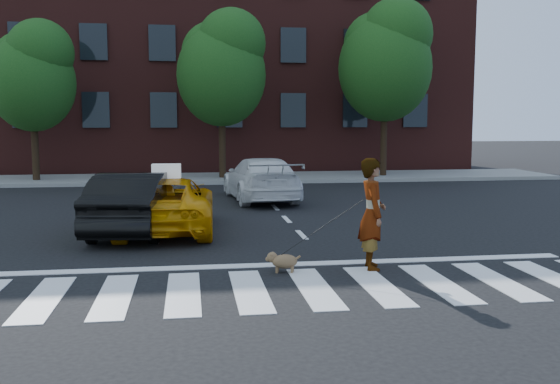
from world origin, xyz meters
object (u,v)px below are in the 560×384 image
(tree_left, at_px, (33,72))
(white_suv, at_px, (261,179))
(taxi, at_px, (167,204))
(tree_right, at_px, (386,56))
(tree_mid, at_px, (222,64))
(black_sedan, at_px, (136,202))
(woman, at_px, (372,214))
(dog, at_px, (282,261))

(tree_left, xyz_separation_m, white_suv, (8.35, -6.47, -3.75))
(tree_left, bearing_deg, taxi, -64.36)
(tree_right, distance_m, taxi, 15.36)
(tree_mid, xyz_separation_m, black_sedan, (-2.63, -11.78, -4.15))
(tree_right, relative_size, woman, 3.98)
(tree_left, bearing_deg, dog, -64.46)
(black_sedan, relative_size, dog, 7.06)
(tree_right, height_order, taxi, tree_right)
(tree_left, relative_size, taxi, 1.44)
(dog, bearing_deg, woman, 17.19)
(black_sedan, bearing_deg, tree_mid, -95.04)
(tree_left, distance_m, tree_right, 14.52)
(taxi, xyz_separation_m, black_sedan, (-0.70, -0.19, 0.07))
(tree_right, xyz_separation_m, woman, (-5.30, -15.90, -4.30))
(taxi, relative_size, woman, 2.34)
(tree_mid, bearing_deg, taxi, -99.47)
(taxi, relative_size, black_sedan, 1.06)
(tree_right, bearing_deg, black_sedan, -129.27)
(tree_mid, relative_size, dog, 11.77)
(tree_left, relative_size, tree_mid, 0.92)
(tree_left, relative_size, white_suv, 1.37)
(tree_left, distance_m, taxi, 13.42)
(tree_right, bearing_deg, taxi, -127.61)
(black_sedan, relative_size, white_suv, 0.90)
(tree_mid, distance_m, black_sedan, 12.77)
(white_suv, bearing_deg, black_sedan, 51.93)
(woman, bearing_deg, dog, 97.74)
(tree_right, bearing_deg, white_suv, -133.55)
(black_sedan, bearing_deg, woman, 144.08)
(woman, bearing_deg, tree_mid, 12.21)
(tree_left, distance_m, dog, 18.17)
(woman, distance_m, dog, 1.76)
(white_suv, bearing_deg, dog, 80.78)
(tree_right, bearing_deg, woman, -108.44)
(tree_mid, xyz_separation_m, taxi, (-1.93, -11.60, -4.22))
(tree_mid, bearing_deg, tree_right, -0.00)
(taxi, bearing_deg, tree_mid, -97.39)
(tree_left, distance_m, woman, 18.69)
(tree_right, height_order, black_sedan, tree_right)
(tree_mid, height_order, taxi, tree_mid)
(woman, relative_size, dog, 3.20)
(taxi, bearing_deg, dog, 117.37)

